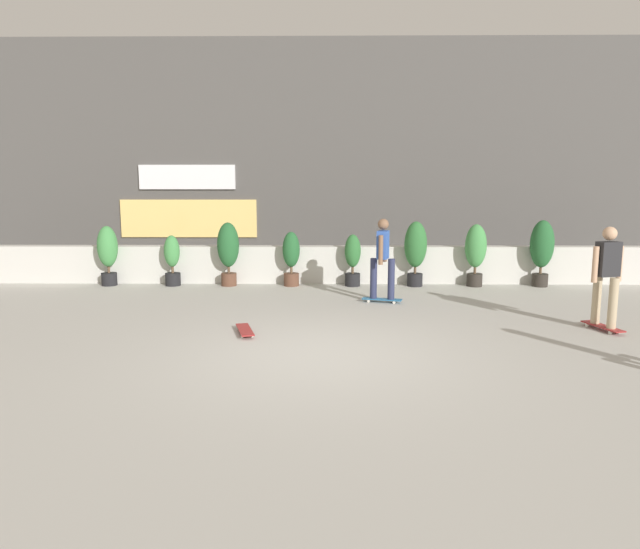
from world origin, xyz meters
name	(u,v)px	position (x,y,z in m)	size (l,w,h in m)	color
ground_plane	(319,354)	(0.00, 0.00, 0.00)	(48.00, 48.00, 0.00)	#B2AFA8
planter_wall	(322,264)	(0.00, 6.00, 0.45)	(18.00, 0.40, 0.90)	beige
building_backdrop	(323,156)	(-0.01, 10.00, 3.25)	(20.00, 2.08, 6.50)	#4C4947
potted_plant_0	(108,252)	(-5.07, 5.55, 0.81)	(0.47, 0.47, 1.41)	black
potted_plant_1	(172,259)	(-3.55, 5.55, 0.63)	(0.36, 0.36, 1.19)	black
potted_plant_2	(228,249)	(-2.21, 5.55, 0.87)	(0.51, 0.51, 1.50)	brown
potted_plant_3	(291,256)	(-0.73, 5.55, 0.71)	(0.41, 0.41, 1.28)	brown
potted_plant_4	(353,258)	(0.72, 5.55, 0.65)	(0.38, 0.38, 1.22)	black
potted_plant_5	(416,249)	(2.19, 5.55, 0.89)	(0.53, 0.53, 1.53)	black
potted_plant_6	(476,251)	(3.59, 5.55, 0.85)	(0.49, 0.49, 1.46)	#2D2823
potted_plant_7	(542,248)	(5.13, 5.55, 0.91)	(0.54, 0.54, 1.56)	#2D2823
skater_far_right	(607,273)	(4.63, 1.41, 0.94)	(0.54, 0.82, 1.70)	maroon
skater_by_wall_left	(383,256)	(1.23, 3.62, 0.94)	(0.82, 0.54, 1.70)	#266699
skateboard_near_camera	(245,330)	(-1.20, 1.11, 0.06)	(0.41, 0.82, 0.08)	maroon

